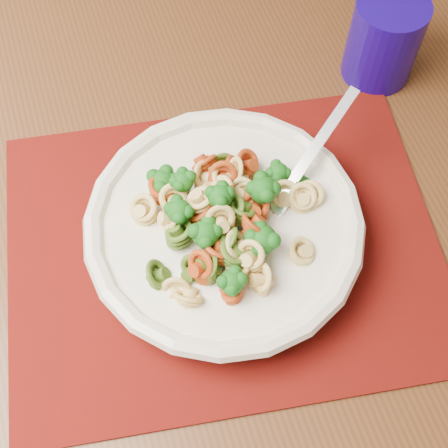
{
  "coord_description": "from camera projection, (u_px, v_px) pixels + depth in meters",
  "views": [
    {
      "loc": [
        0.76,
        -0.42,
        1.31
      ],
      "look_at": [
        0.75,
        -0.13,
        0.77
      ],
      "focal_mm": 50.0,
      "sensor_mm": 36.0,
      "label": 1
    }
  ],
  "objects": [
    {
      "name": "placemat",
      "position": [
        224.0,
        246.0,
        0.64
      ],
      "size": [
        0.49,
        0.42,
        0.0
      ],
      "primitive_type": "cube",
      "rotation": [
        0.0,
        0.0,
        0.19
      ],
      "color": "#5D1103",
      "rests_on": "dining_table"
    },
    {
      "name": "dining_table",
      "position": [
        215.0,
        216.0,
        0.77
      ],
      "size": [
        1.63,
        1.33,
        0.73
      ],
      "rotation": [
        0.0,
        0.0,
        0.35
      ],
      "color": "#522B17",
      "rests_on": "ground"
    },
    {
      "name": "pasta_broccoli_heap",
      "position": [
        224.0,
        221.0,
        0.6
      ],
      "size": [
        0.23,
        0.23,
        0.06
      ],
      "primitive_type": null,
      "color": "tan",
      "rests_on": "pasta_bowl"
    },
    {
      "name": "tumbler",
      "position": [
        384.0,
        40.0,
        0.71
      ],
      "size": [
        0.08,
        0.08,
        0.1
      ],
      "primitive_type": "cylinder",
      "color": "#150569",
      "rests_on": "dining_table"
    },
    {
      "name": "fork",
      "position": [
        279.0,
        200.0,
        0.61
      ],
      "size": [
        0.13,
        0.16,
        0.08
      ],
      "primitive_type": null,
      "rotation": [
        0.0,
        -0.35,
        0.95
      ],
      "color": "silver",
      "rests_on": "pasta_bowl"
    },
    {
      "name": "pasta_bowl",
      "position": [
        224.0,
        228.0,
        0.61
      ],
      "size": [
        0.28,
        0.28,
        0.05
      ],
      "color": "white",
      "rests_on": "placemat"
    }
  ]
}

